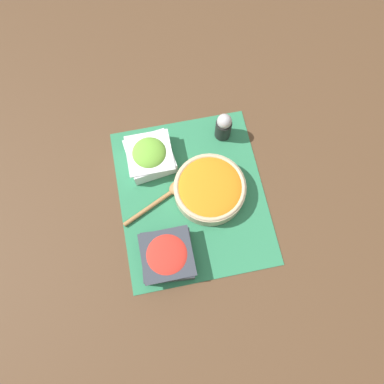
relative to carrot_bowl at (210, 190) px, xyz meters
The scene contains 7 objects.
ground_plane 0.06m from the carrot_bowl, 86.25° to the left, with size 3.00×3.00×0.00m, color #513823.
placemat 0.06m from the carrot_bowl, 86.25° to the left, with size 0.46×0.39×0.00m.
carrot_bowl is the anchor object (origin of this frame).
tomato_bowl 0.21m from the carrot_bowl, 136.50° to the left, with size 0.14×0.14×0.06m.
lettuce_bowl 0.19m from the carrot_bowl, 47.45° to the left, with size 0.14×0.14×0.07m.
wooden_spoon 0.12m from the carrot_bowl, 82.22° to the left, with size 0.11×0.19×0.02m.
pepper_shaker 0.19m from the carrot_bowl, 23.74° to the right, with size 0.05×0.05×0.10m.
Camera 1 is at (-0.31, 0.06, 0.98)m, focal length 35.00 mm.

